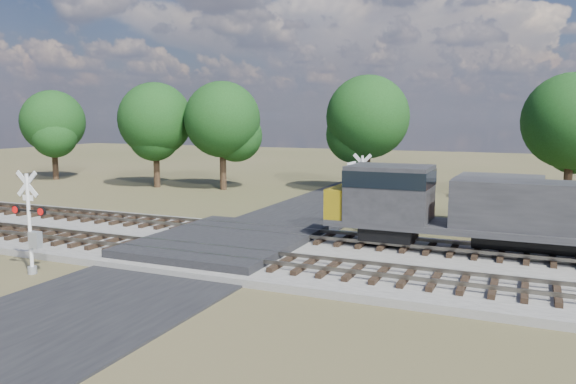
% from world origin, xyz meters
% --- Properties ---
extents(ground, '(160.00, 160.00, 0.00)m').
position_xyz_m(ground, '(0.00, 0.00, 0.00)').
color(ground, '#404324').
rests_on(ground, ground).
extents(ballast_bed, '(140.00, 10.00, 0.30)m').
position_xyz_m(ballast_bed, '(10.00, 0.50, 0.15)').
color(ballast_bed, gray).
rests_on(ballast_bed, ground).
extents(road, '(7.00, 60.00, 0.08)m').
position_xyz_m(road, '(0.00, 0.00, 0.04)').
color(road, black).
rests_on(road, ground).
extents(crossing_panel, '(7.00, 9.00, 0.62)m').
position_xyz_m(crossing_panel, '(0.00, 0.50, 0.32)').
color(crossing_panel, '#262628').
rests_on(crossing_panel, ground).
extents(track_near, '(140.00, 2.60, 0.33)m').
position_xyz_m(track_near, '(3.12, -2.00, 0.41)').
color(track_near, black).
rests_on(track_near, ballast_bed).
extents(track_far, '(140.00, 2.60, 0.33)m').
position_xyz_m(track_far, '(3.12, 3.00, 0.41)').
color(track_far, black).
rests_on(track_far, ballast_bed).
extents(crossing_signal_near, '(1.67, 0.36, 4.14)m').
position_xyz_m(crossing_signal_near, '(-4.96, -6.22, 1.72)').
color(crossing_signal_near, silver).
rests_on(crossing_signal_near, ground).
extents(crossing_signal_far, '(1.71, 0.37, 4.24)m').
position_xyz_m(crossing_signal_far, '(4.51, 7.23, 1.76)').
color(crossing_signal_far, silver).
rests_on(crossing_signal_far, ground).
extents(equipment_shed, '(4.53, 4.53, 2.99)m').
position_xyz_m(equipment_shed, '(11.46, 9.94, 1.52)').
color(equipment_shed, '#492B1F').
rests_on(equipment_shed, ground).
extents(treeline, '(79.17, 10.75, 9.49)m').
position_xyz_m(treeline, '(7.03, 19.93, 5.92)').
color(treeline, black).
rests_on(treeline, ground).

